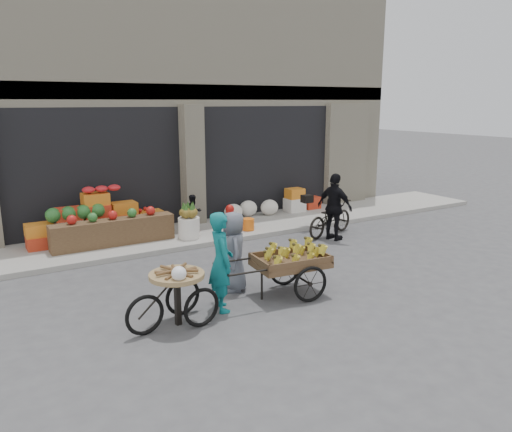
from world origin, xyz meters
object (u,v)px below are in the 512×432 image
tricycle_cart (177,290)px  banana_cart (288,259)px  orange_bucket (248,224)px  bicycle (330,218)px  fire_hydrant (230,217)px  cyclist (335,207)px  pineapple_bin (189,228)px  vendor_grey (234,251)px  seated_person (194,213)px  vendor_woman (221,262)px

tricycle_cart → banana_cart: bearing=-3.7°
orange_bucket → bicycle: bearing=-32.5°
fire_hydrant → tricycle_cart: (-3.12, -4.09, 0.06)m
cyclist → pineapple_bin: bearing=47.2°
orange_bucket → vendor_grey: 3.89m
orange_bucket → vendor_grey: bearing=-124.2°
cyclist → orange_bucket: bearing=30.2°
tricycle_cart → vendor_grey: 1.69m
fire_hydrant → banana_cart: bearing=-103.8°
seated_person → tricycle_cart: (-2.42, -4.74, -0.02)m
pineapple_bin → cyclist: bearing=-27.2°
pineapple_bin → fire_hydrant: fire_hydrant is taller
tricycle_cart → vendor_grey: vendor_grey is taller
vendor_grey → bicycle: (3.94, 2.07, -0.28)m
fire_hydrant → vendor_grey: vendor_grey is taller
seated_person → bicycle: (2.97, -1.83, -0.13)m
pineapple_bin → seated_person: 0.75m
bicycle → seated_person: bearing=42.8°
cyclist → vendor_woman: bearing=102.7°
pineapple_bin → bicycle: bicycle is taller
banana_cart → orange_bucket: bearing=75.5°
bicycle → cyclist: bearing=137.8°
fire_hydrant → tricycle_cart: tricycle_cart is taller
fire_hydrant → bicycle: bearing=-27.4°
seated_person → pineapple_bin: bearing=-133.7°
cyclist → fire_hydrant: bearing=37.1°
bicycle → vendor_grey: bearing=102.1°
vendor_woman → banana_cart: bearing=-80.6°
tricycle_cart → bicycle: (5.39, 2.91, -0.11)m
fire_hydrant → banana_cart: (-0.97, -3.96, 0.15)m
vendor_grey → cyclist: bearing=130.0°
pineapple_bin → banana_cart: banana_cart is taller
orange_bucket → banana_cart: 4.20m
cyclist → bicycle: bearing=-42.2°
pineapple_bin → vendor_grey: 3.36m
bicycle → cyclist: (-0.20, -0.40, 0.38)m
cyclist → seated_person: bearing=35.6°
bicycle → pineapple_bin: bearing=54.4°
vendor_grey → seated_person: bearing=-178.0°
vendor_woman → vendor_grey: 0.91m
pineapple_bin → cyclist: 3.59m
fire_hydrant → cyclist: size_ratio=0.43×
orange_bucket → bicycle: 2.11m
tricycle_cart → orange_bucket: bearing=41.0°
banana_cart → cyclist: (3.04, 2.38, 0.17)m
seated_person → tricycle_cart: 5.32m
tricycle_cart → bicycle: bearing=21.2°
orange_bucket → seated_person: seated_person is taller
orange_bucket → banana_cart: size_ratio=0.14×
pineapple_bin → vendor_grey: size_ratio=0.36×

